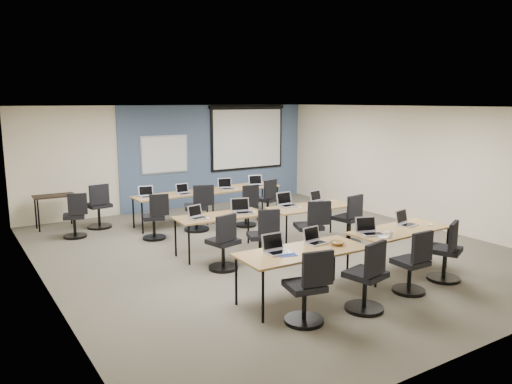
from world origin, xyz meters
TOP-DOWN VIEW (x-y plane):
  - floor at (0.00, 0.00)m, footprint 8.00×9.00m
  - ceiling at (0.00, 0.00)m, footprint 8.00×9.00m
  - wall_back at (0.00, 4.50)m, footprint 8.00×0.04m
  - wall_front at (0.00, -4.50)m, footprint 8.00×0.04m
  - wall_left at (-4.00, 0.00)m, footprint 0.04×9.00m
  - wall_right at (4.00, 0.00)m, footprint 0.04×9.00m
  - blue_accent_panel at (1.25, 4.47)m, footprint 5.50×0.04m
  - whiteboard at (-0.30, 4.43)m, footprint 1.28×0.03m
  - projector_screen at (2.20, 4.41)m, footprint 2.40×0.10m
  - training_table_front_left at (-0.98, -2.25)m, footprint 1.91×0.80m
  - training_table_front_right at (1.10, -2.17)m, footprint 1.80×0.75m
  - training_table_mid_left at (-0.91, 0.31)m, footprint 1.68×0.70m
  - training_table_mid_right at (0.99, 0.04)m, footprint 1.74×0.72m
  - training_table_back_left at (-0.89, 2.71)m, footprint 1.67×0.70m
  - training_table_back_right at (0.94, 2.76)m, footprint 1.93×0.81m
  - laptop_0 at (-1.35, -2.13)m, footprint 0.34×0.29m
  - mouse_0 at (-1.24, -2.25)m, footprint 0.08×0.11m
  - task_chair_0 at (-1.41, -2.92)m, footprint 0.51×0.51m
  - laptop_1 at (-0.60, -2.06)m, footprint 0.30×0.26m
  - mouse_1 at (-0.38, -2.22)m, footprint 0.09×0.11m
  - task_chair_1 at (-0.50, -3.06)m, footprint 0.53×0.53m
  - laptop_2 at (0.46, -2.12)m, footprint 0.35×0.30m
  - mouse_2 at (0.74, -2.24)m, footprint 0.06×0.10m
  - task_chair_2 at (0.53, -2.95)m, footprint 0.48×0.48m
  - laptop_3 at (1.39, -2.03)m, footprint 0.33×0.28m
  - mouse_3 at (1.74, -2.28)m, footprint 0.09×0.11m
  - task_chair_3 at (1.38, -2.89)m, footprint 0.55×0.51m
  - laptop_4 at (-1.38, 0.32)m, footprint 0.30×0.26m
  - mouse_4 at (-1.24, 0.17)m, footprint 0.07×0.10m
  - task_chair_4 at (-1.31, -0.55)m, footprint 0.50×0.50m
  - laptop_5 at (-0.46, 0.27)m, footprint 0.36×0.30m
  - mouse_5 at (-0.26, 0.16)m, footprint 0.07×0.09m
  - task_chair_5 at (-0.52, -0.51)m, footprint 0.49×0.48m
  - laptop_6 at (0.62, 0.33)m, footprint 0.36×0.30m
  - mouse_6 at (0.72, 0.04)m, footprint 0.07×0.10m
  - task_chair_6 at (0.50, -0.61)m, footprint 0.57×0.54m
  - laptop_7 at (1.38, 0.27)m, footprint 0.32×0.27m
  - mouse_7 at (1.68, 0.18)m, footprint 0.06×0.09m
  - task_chair_7 at (1.54, -0.52)m, footprint 0.54×0.54m
  - laptop_8 at (-1.42, 2.73)m, footprint 0.32×0.27m
  - mouse_8 at (-1.22, 2.56)m, footprint 0.07×0.10m
  - task_chair_8 at (-1.58, 1.87)m, footprint 0.49×0.48m
  - laptop_9 at (-0.60, 2.63)m, footprint 0.31×0.26m
  - mouse_9 at (-0.28, 2.44)m, footprint 0.07×0.10m
  - task_chair_9 at (-0.54, 2.02)m, footprint 0.59×0.56m
  - laptop_10 at (0.55, 2.69)m, footprint 0.33×0.28m
  - mouse_10 at (0.67, 2.46)m, footprint 0.07×0.10m
  - task_chair_10 at (0.56, 1.78)m, footprint 0.49×0.49m
  - laptop_11 at (1.40, 2.66)m, footprint 0.35×0.30m
  - mouse_11 at (1.58, 2.49)m, footprint 0.06×0.10m
  - task_chair_11 at (1.31, 2.02)m, footprint 0.53×0.52m
  - blue_mousepad at (-1.29, -2.29)m, footprint 0.30×0.27m
  - snack_bowl at (-0.38, -2.31)m, footprint 0.26×0.26m
  - snack_plate at (0.50, -2.39)m, footprint 0.20×0.20m
  - coffee_cup at (0.60, -2.43)m, footprint 0.09×0.09m
  - utility_table at (-3.13, 3.95)m, footprint 0.87×0.48m
  - spare_chair_a at (-2.31, 3.41)m, footprint 0.54×0.54m
  - spare_chair_b at (-2.94, 2.87)m, footprint 0.47×0.47m

SIDE VIEW (x-z plane):
  - floor at x=0.00m, z-range -0.01..0.01m
  - spare_chair_b at x=-2.94m, z-range -0.09..0.87m
  - task_chair_5 at x=-0.52m, z-range -0.09..0.87m
  - task_chair_8 at x=-1.58m, z-range -0.09..0.88m
  - task_chair_2 at x=0.53m, z-range -0.09..0.88m
  - task_chair_10 at x=0.56m, z-range -0.09..0.88m
  - task_chair_4 at x=-1.31m, z-range -0.09..0.90m
  - task_chair_0 at x=-1.41m, z-range -0.09..0.91m
  - task_chair_3 at x=1.38m, z-range -0.09..0.91m
  - task_chair_11 at x=1.31m, z-range -0.09..0.91m
  - task_chair_1 at x=-0.50m, z-range -0.09..0.92m
  - spare_chair_a at x=-2.31m, z-range -0.09..0.93m
  - task_chair_6 at x=0.50m, z-range -0.09..0.93m
  - task_chair_7 at x=1.54m, z-range -0.09..0.93m
  - task_chair_9 at x=-0.54m, z-range -0.09..0.94m
  - utility_table at x=-3.13m, z-range 0.27..1.02m
  - training_table_back_left at x=-0.89m, z-range 0.32..1.05m
  - training_table_mid_left at x=-0.91m, z-range 0.32..1.05m
  - training_table_mid_right at x=0.99m, z-range 0.32..1.05m
  - training_table_front_right at x=1.10m, z-range 0.32..1.05m
  - training_table_front_left at x=-0.98m, z-range 0.32..1.05m
  - training_table_back_right at x=0.94m, z-range 0.32..1.05m
  - blue_mousepad at x=-1.29m, z-range 0.73..0.74m
  - snack_plate at x=0.50m, z-range 0.73..0.74m
  - mouse_7 at x=1.68m, z-range 0.73..0.76m
  - mouse_5 at x=-0.26m, z-range 0.73..0.76m
  - mouse_10 at x=0.67m, z-range 0.73..0.76m
  - mouse_1 at x=-0.38m, z-range 0.73..0.76m
  - mouse_6 at x=0.72m, z-range 0.73..0.76m
  - mouse_2 at x=0.74m, z-range 0.73..0.76m
  - mouse_11 at x=1.58m, z-range 0.73..0.76m
  - mouse_9 at x=-0.28m, z-range 0.73..0.76m
  - mouse_8 at x=-1.22m, z-range 0.72..0.76m
  - mouse_0 at x=-1.24m, z-range 0.72..0.76m
  - mouse_3 at x=1.74m, z-range 0.72..0.76m
  - mouse_4 at x=-1.24m, z-range 0.72..0.76m
  - snack_bowl at x=-0.38m, z-range 0.73..0.78m
  - coffee_cup at x=0.60m, z-range 0.74..0.81m
  - laptop_4 at x=-1.38m, z-range 0.67..0.90m
  - laptop_1 at x=-0.60m, z-range 0.67..0.91m
  - laptop_9 at x=-0.60m, z-range 0.67..0.91m
  - laptop_8 at x=-1.42m, z-range 0.67..0.91m
  - laptop_7 at x=1.38m, z-range 0.67..0.91m
  - laptop_3 at x=1.39m, z-range 0.67..0.92m
  - laptop_10 at x=0.55m, z-range 0.67..0.92m
  - laptop_0 at x=-1.35m, z-range 0.66..0.92m
  - laptop_11 at x=1.40m, z-range 0.66..0.93m
  - laptop_2 at x=0.46m, z-range 0.66..0.93m
  - laptop_5 at x=-0.46m, z-range 0.66..0.93m
  - laptop_6 at x=0.62m, z-range 0.66..0.93m
  - wall_back at x=0.00m, z-range 0.00..2.70m
  - wall_front at x=0.00m, z-range 0.00..2.70m
  - wall_left at x=-4.00m, z-range 0.00..2.70m
  - wall_right at x=4.00m, z-range 0.00..2.70m
  - blue_accent_panel at x=1.25m, z-range 0.00..2.70m
  - whiteboard at x=-0.30m, z-range 0.96..1.94m
  - projector_screen at x=2.20m, z-range 0.98..2.80m
  - ceiling at x=0.00m, z-range 2.69..2.71m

